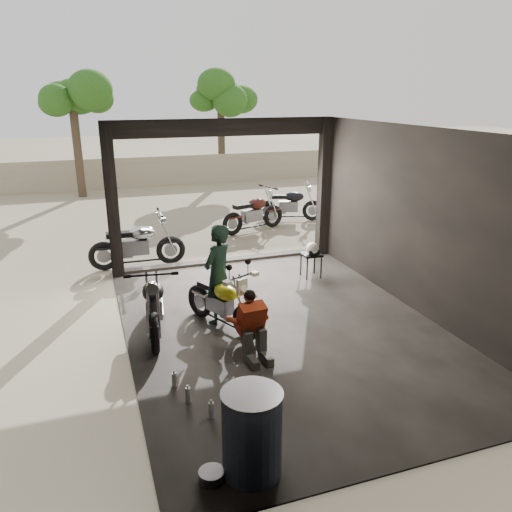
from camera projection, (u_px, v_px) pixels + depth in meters
ground at (281, 327)px, 8.31m from camera, size 80.00×80.00×0.00m
garage at (271, 245)px, 8.39m from camera, size 7.00×7.13×3.20m
boundary_wall at (157, 171)px, 20.69m from camera, size 18.00×0.30×1.20m
tree_left at (70, 84)px, 17.35m from camera, size 2.20×2.20×5.60m
tree_right at (220, 96)px, 20.62m from camera, size 2.20×2.20×5.00m
main_bike at (221, 298)px, 8.13m from camera, size 1.25×1.70×1.05m
left_bike at (154, 297)px, 7.98m from camera, size 0.96×1.86×1.20m
outside_bike_a at (137, 240)px, 10.96m from camera, size 1.85×0.80×1.24m
outside_bike_b at (253, 210)px, 13.82m from camera, size 1.94×1.28×1.21m
outside_bike_c at (290, 202)px, 14.96m from camera, size 1.87×1.21×1.17m
rider at (218, 275)px, 8.24m from camera, size 0.74×0.71×1.71m
mechanic at (254, 328)px, 7.16m from camera, size 0.57×0.73×1.00m
stool at (311, 257)px, 10.39m from camera, size 0.38×0.38×0.53m
helmet at (312, 248)px, 10.26m from camera, size 0.32×0.33×0.26m
oil_drum at (252, 434)px, 5.00m from camera, size 0.68×0.68×0.94m
sign_post at (338, 192)px, 12.13m from camera, size 0.71×0.08×2.12m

